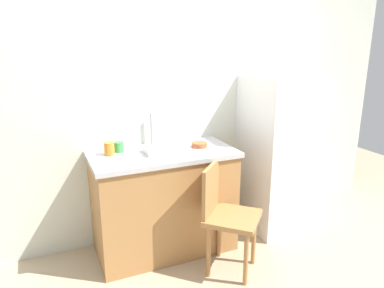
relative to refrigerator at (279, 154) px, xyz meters
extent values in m
plane|color=tan|center=(-0.97, -0.63, -0.75)|extent=(8.00, 8.00, 0.00)
cube|color=silver|center=(-0.97, 0.37, 0.53)|extent=(4.80, 0.10, 2.56)
cube|color=#A87542|center=(-1.20, 0.02, -0.31)|extent=(1.19, 0.60, 0.88)
cube|color=#B7B7BC|center=(-1.20, 0.02, 0.15)|extent=(1.23, 0.64, 0.04)
cylinder|color=#B7B7BC|center=(-1.21, 0.27, 0.31)|extent=(0.02, 0.02, 0.28)
cube|color=white|center=(0.00, 0.00, 0.00)|extent=(0.62, 0.64, 1.50)
cylinder|color=#A87542|center=(-0.80, -0.73, -0.53)|extent=(0.04, 0.04, 0.45)
cylinder|color=#A87542|center=(-0.59, -0.51, -0.53)|extent=(0.04, 0.04, 0.45)
cylinder|color=#A87542|center=(-1.02, -0.52, -0.53)|extent=(0.04, 0.04, 0.45)
cylinder|color=#A87542|center=(-0.81, -0.30, -0.53)|extent=(0.04, 0.04, 0.45)
cube|color=#A87542|center=(-0.81, -0.52, -0.28)|extent=(0.57, 0.57, 0.04)
cube|color=#A87542|center=(-0.94, -0.39, -0.06)|extent=(0.27, 0.28, 0.40)
cube|color=white|center=(-1.22, 0.00, 0.19)|extent=(0.28, 0.20, 0.05)
cylinder|color=#B25B33|center=(-0.85, 0.02, 0.19)|extent=(0.14, 0.14, 0.04)
cylinder|color=orange|center=(-1.63, 0.10, 0.22)|extent=(0.08, 0.08, 0.11)
cylinder|color=green|center=(-1.54, 0.16, 0.21)|extent=(0.08, 0.08, 0.09)
camera|label=1|loc=(-2.14, -2.74, 1.07)|focal=33.58mm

